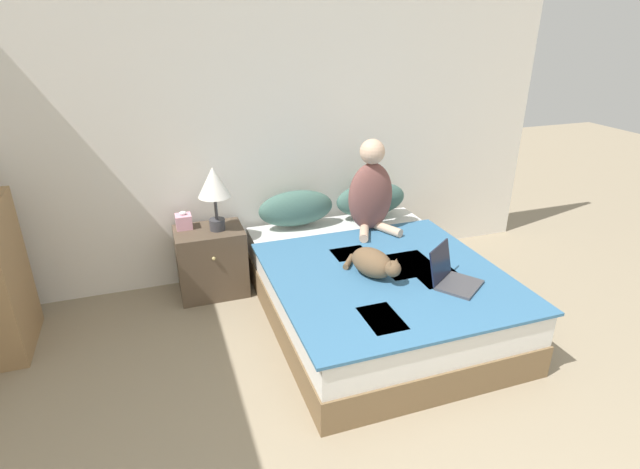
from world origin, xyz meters
name	(u,v)px	position (x,y,z in m)	size (l,w,h in m)	color
wall_back	(259,125)	(0.00, 3.75, 1.27)	(5.11, 0.05, 2.55)	white
bed	(374,291)	(0.57, 2.71, 0.23)	(1.54, 1.95, 0.46)	brown
pillow_near	(296,208)	(0.23, 3.55, 0.61)	(0.63, 0.23, 0.30)	#42665B
pillow_far	(371,199)	(0.91, 3.55, 0.61)	(0.63, 0.23, 0.30)	#42665B
person_sitting	(371,192)	(0.77, 3.27, 0.78)	(0.38, 0.36, 0.74)	brown
cat_tabby	(373,263)	(0.46, 2.53, 0.56)	(0.30, 0.50, 0.19)	brown
laptop_open	(453,277)	(0.90, 2.26, 0.52)	(0.40, 0.40, 0.25)	#424247
nightstand	(211,261)	(-0.49, 3.49, 0.27)	(0.52, 0.41, 0.55)	brown
table_lamp	(214,186)	(-0.42, 3.46, 0.90)	(0.25, 0.25, 0.50)	#38383D
tissue_box	(184,221)	(-0.67, 3.58, 0.61)	(0.12, 0.12, 0.14)	#E09EB2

